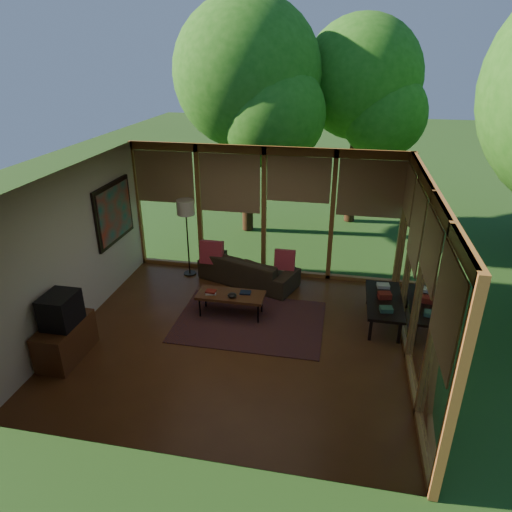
% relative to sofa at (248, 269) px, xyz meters
% --- Properties ---
extents(floor, '(5.50, 5.50, 0.00)m').
position_rel_sofa_xyz_m(floor, '(0.23, -2.00, -0.29)').
color(floor, brown).
rests_on(floor, ground).
extents(ceiling, '(5.50, 5.50, 0.00)m').
position_rel_sofa_xyz_m(ceiling, '(0.23, -2.00, 2.41)').
color(ceiling, silver).
rests_on(ceiling, ground).
extents(wall_left, '(0.04, 5.00, 2.70)m').
position_rel_sofa_xyz_m(wall_left, '(-2.52, -2.00, 1.06)').
color(wall_left, silver).
rests_on(wall_left, ground).
extents(wall_front, '(5.50, 0.04, 2.70)m').
position_rel_sofa_xyz_m(wall_front, '(0.23, -4.50, 1.06)').
color(wall_front, silver).
rests_on(wall_front, ground).
extents(window_wall_back, '(5.50, 0.12, 2.70)m').
position_rel_sofa_xyz_m(window_wall_back, '(0.23, 0.50, 1.06)').
color(window_wall_back, '#9D6630').
rests_on(window_wall_back, ground).
extents(window_wall_right, '(0.12, 5.00, 2.70)m').
position_rel_sofa_xyz_m(window_wall_right, '(2.98, -2.00, 1.06)').
color(window_wall_right, '#9D6630').
rests_on(window_wall_right, ground).
extents(tree_nw, '(3.48, 3.48, 5.61)m').
position_rel_sofa_xyz_m(tree_nw, '(-0.65, 3.01, 3.56)').
color(tree_nw, '#362213').
rests_on(tree_nw, ground).
extents(tree_ne, '(3.01, 3.01, 5.23)m').
position_rel_sofa_xyz_m(tree_ne, '(2.00, 4.26, 3.41)').
color(tree_ne, '#362213').
rests_on(tree_ne, ground).
extents(rug, '(2.56, 1.82, 0.01)m').
position_rel_sofa_xyz_m(rug, '(0.34, -1.48, -0.29)').
color(rug, maroon).
rests_on(rug, floor).
extents(sofa, '(2.16, 1.41, 0.59)m').
position_rel_sofa_xyz_m(sofa, '(0.00, 0.00, 0.00)').
color(sofa, '#35291A').
rests_on(sofa, floor).
extents(pillow_left, '(0.47, 0.25, 0.49)m').
position_rel_sofa_xyz_m(pillow_left, '(-0.75, -0.05, 0.32)').
color(pillow_left, maroon).
rests_on(pillow_left, sofa).
extents(pillow_right, '(0.40, 0.22, 0.42)m').
position_rel_sofa_xyz_m(pillow_right, '(0.75, -0.05, 0.29)').
color(pillow_right, maroon).
rests_on(pillow_right, sofa).
extents(ct_book_lower, '(0.21, 0.18, 0.03)m').
position_rel_sofa_xyz_m(ct_book_lower, '(-0.39, -1.36, 0.15)').
color(ct_book_lower, beige).
rests_on(ct_book_lower, coffee_table).
extents(ct_book_upper, '(0.18, 0.14, 0.03)m').
position_rel_sofa_xyz_m(ct_book_upper, '(-0.39, -1.36, 0.18)').
color(ct_book_upper, maroon).
rests_on(ct_book_upper, coffee_table).
extents(ct_book_side, '(0.20, 0.16, 0.03)m').
position_rel_sofa_xyz_m(ct_book_side, '(0.21, -1.23, 0.15)').
color(ct_book_side, black).
rests_on(ct_book_side, coffee_table).
extents(ct_bowl, '(0.16, 0.16, 0.07)m').
position_rel_sofa_xyz_m(ct_bowl, '(0.01, -1.41, 0.17)').
color(ct_bowl, black).
rests_on(ct_bowl, coffee_table).
extents(media_cabinet, '(0.50, 1.00, 0.60)m').
position_rel_sofa_xyz_m(media_cabinet, '(-2.24, -3.01, 0.01)').
color(media_cabinet, '#5B3019').
rests_on(media_cabinet, floor).
extents(television, '(0.45, 0.55, 0.50)m').
position_rel_sofa_xyz_m(television, '(-2.22, -3.01, 0.56)').
color(television, black).
rests_on(television, media_cabinet).
extents(console_book_a, '(0.22, 0.18, 0.07)m').
position_rel_sofa_xyz_m(console_book_a, '(2.63, -1.43, 0.20)').
color(console_book_a, '#305545').
rests_on(console_book_a, side_console).
extents(console_book_b, '(0.24, 0.19, 0.10)m').
position_rel_sofa_xyz_m(console_book_b, '(2.63, -0.98, 0.21)').
color(console_book_b, maroon).
rests_on(console_book_b, side_console).
extents(console_book_c, '(0.23, 0.18, 0.06)m').
position_rel_sofa_xyz_m(console_book_c, '(2.63, -0.58, 0.19)').
color(console_book_c, beige).
rests_on(console_book_c, side_console).
extents(floor_lamp, '(0.36, 0.36, 1.65)m').
position_rel_sofa_xyz_m(floor_lamp, '(-1.31, 0.11, 1.11)').
color(floor_lamp, black).
rests_on(floor_lamp, floor).
extents(coffee_table, '(1.20, 0.50, 0.43)m').
position_rel_sofa_xyz_m(coffee_table, '(-0.04, -1.31, 0.10)').
color(coffee_table, '#5B3019').
rests_on(coffee_table, floor).
extents(side_console, '(0.60, 1.40, 0.46)m').
position_rel_sofa_xyz_m(side_console, '(2.63, -1.03, 0.12)').
color(side_console, black).
rests_on(side_console, floor).
extents(wall_painting, '(0.06, 1.35, 1.15)m').
position_rel_sofa_xyz_m(wall_painting, '(-2.49, -0.60, 1.26)').
color(wall_painting, black).
rests_on(wall_painting, wall_left).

